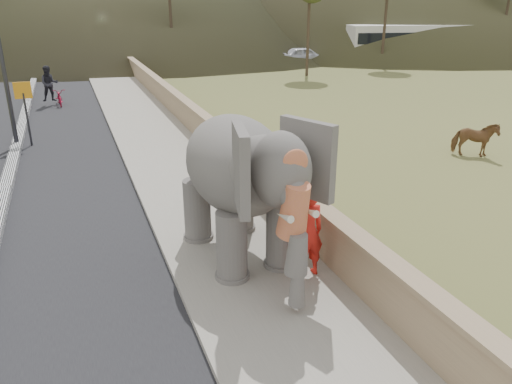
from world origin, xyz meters
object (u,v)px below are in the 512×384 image
at_px(lamppost, 3,9).
at_px(motorcyclist, 54,90).
at_px(cow, 475,139).
at_px(elephant_and_man, 237,184).

bearing_deg(lamppost, motorcyclist, 82.21).
bearing_deg(cow, motorcyclist, 78.61).
relative_size(cow, elephant_and_man, 0.33).
distance_m(lamppost, cow, 16.89).
height_order(cow, elephant_and_man, elephant_and_man).
xyz_separation_m(lamppost, elephant_and_man, (4.71, -10.98, -3.20)).
xyz_separation_m(lamppost, motorcyclist, (1.06, 7.78, -4.04)).
height_order(lamppost, cow, lamppost).
bearing_deg(elephant_and_man, motorcyclist, 101.00).
height_order(lamppost, motorcyclist, lamppost).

